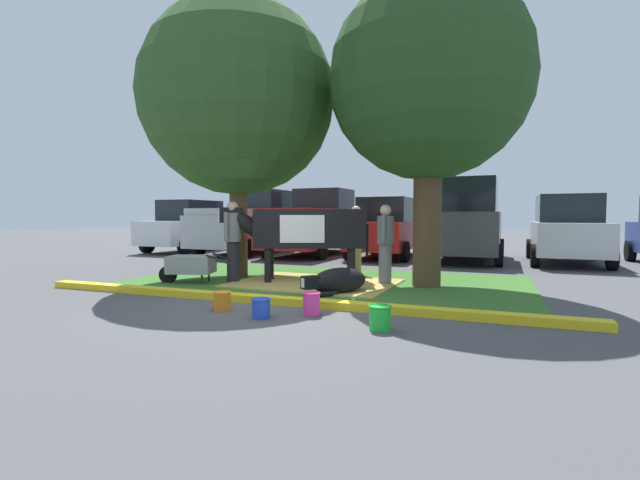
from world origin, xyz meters
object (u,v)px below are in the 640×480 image
object	(u,v)px
calf_lying	(338,281)
bucket_pink	(311,303)
person_visitor_far	(385,242)
bucket_blue	(261,308)
shade_tree_right	(429,81)
bucket_orange	(222,300)
shade_tree_left	(238,98)
wheelbarrow	(190,265)
sedan_silver	(567,230)
pickup_truck_maroon	(315,224)
suv_dark_grey	(468,220)
person_visitor_near	(356,238)
pickup_truck_black	(251,224)
cow_holstein	(305,229)
person_handler	(233,239)
hatchback_white	(191,227)
bucket_green	(380,317)
sedan_red	(387,228)

from	to	relation	value
calf_lying	bucket_pink	world-z (taller)	calf_lying
person_visitor_far	bucket_blue	xyz separation A→B (m)	(-0.95, -3.49, -0.73)
shade_tree_right	bucket_orange	distance (m)	5.69
shade_tree_left	wheelbarrow	world-z (taller)	shade_tree_left
bucket_orange	shade_tree_right	bearing A→B (deg)	52.15
sedan_silver	wheelbarrow	bearing A→B (deg)	-137.60
wheelbarrow	bucket_pink	xyz separation A→B (m)	(3.48, -1.84, -0.22)
pickup_truck_maroon	suv_dark_grey	world-z (taller)	suv_dark_grey
person_visitor_near	person_visitor_far	size ratio (longest dim) A/B	1.01
wheelbarrow	pickup_truck_maroon	bearing A→B (deg)	91.12
shade_tree_left	pickup_truck_maroon	bearing A→B (deg)	95.77
pickup_truck_black	bucket_blue	bearing A→B (deg)	-59.35
suv_dark_grey	pickup_truck_black	bearing A→B (deg)	178.94
cow_holstein	wheelbarrow	bearing A→B (deg)	-156.39
person_handler	person_visitor_near	xyz separation A→B (m)	(2.04, 2.15, -0.04)
shade_tree_left	suv_dark_grey	distance (m)	8.02
hatchback_white	cow_holstein	bearing A→B (deg)	-38.88
calf_lying	pickup_truck_black	world-z (taller)	pickup_truck_black
shade_tree_right	calf_lying	world-z (taller)	shade_tree_right
person_handler	bucket_orange	distance (m)	2.83
cow_holstein	bucket_green	bearing A→B (deg)	-53.74
calf_lying	bucket_blue	distance (m)	2.15
bucket_blue	pickup_truck_maroon	distance (m)	10.18
bucket_orange	bucket_green	xyz separation A→B (m)	(2.47, -0.29, 0.01)
person_visitor_far	person_handler	bearing A→B (deg)	-164.08
pickup_truck_black	sedan_silver	bearing A→B (deg)	0.31
person_handler	suv_dark_grey	size ratio (longest dim) A/B	0.37
bucket_pink	sedan_red	world-z (taller)	sedan_red
hatchback_white	calf_lying	bearing A→B (deg)	-39.66
bucket_orange	sedan_red	bearing A→B (deg)	87.31
person_handler	bucket_pink	size ratio (longest dim) A/B	5.22
sedan_silver	shade_tree_left	bearing A→B (deg)	-140.62
bucket_orange	bucket_pink	size ratio (longest dim) A/B	0.86
shade_tree_left	bucket_pink	bearing A→B (deg)	-44.87
cow_holstein	person_visitor_far	size ratio (longest dim) A/B	1.85
person_handler	person_visitor_far	bearing A→B (deg)	15.92
suv_dark_grey	person_visitor_far	bearing A→B (deg)	-102.86
hatchback_white	sedan_silver	xyz separation A→B (m)	(13.27, 0.21, 0.00)
person_visitor_near	pickup_truck_black	world-z (taller)	pickup_truck_black
bucket_green	pickup_truck_maroon	bearing A→B (deg)	115.90
person_visitor_far	sedan_silver	bearing A→B (deg)	55.64
bucket_orange	pickup_truck_black	distance (m)	10.41
sedan_red	calf_lying	bearing A→B (deg)	-84.27
person_visitor_near	sedan_red	bearing A→B (deg)	93.56
person_handler	suv_dark_grey	world-z (taller)	suv_dark_grey
shade_tree_left	wheelbarrow	size ratio (longest dim) A/B	3.86
shade_tree_left	wheelbarrow	bearing A→B (deg)	-113.37
person_visitor_near	bucket_blue	xyz separation A→B (m)	(0.05, -4.77, -0.74)
person_handler	bucket_orange	world-z (taller)	person_handler
shade_tree_left	hatchback_white	size ratio (longest dim) A/B	1.40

